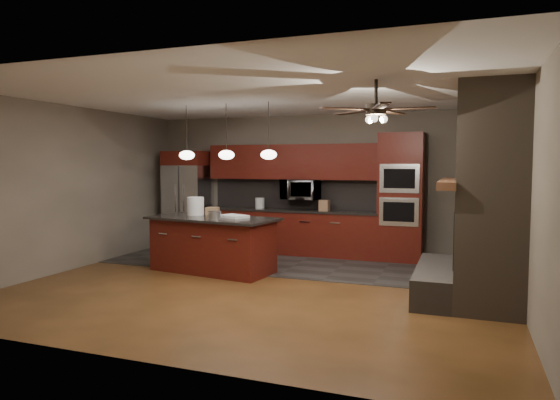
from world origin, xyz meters
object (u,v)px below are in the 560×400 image
at_px(paint_can, 215,215).
at_px(counter_bucket, 260,203).
at_px(oven_tower, 401,197).
at_px(kitchen_island, 213,244).
at_px(white_bucket, 196,206).
at_px(microwave, 301,189).
at_px(refrigerator, 188,200).
at_px(paint_tray, 234,216).
at_px(counter_box, 324,205).
at_px(cardboard_box, 212,211).

height_order(paint_can, counter_bucket, counter_bucket).
xyz_separation_m(oven_tower, counter_bucket, (-2.84, 0.01, -0.18)).
bearing_deg(kitchen_island, white_bucket, 162.88).
xyz_separation_m(microwave, refrigerator, (-2.51, -0.13, -0.26)).
bearing_deg(kitchen_island, oven_tower, 44.01).
height_order(paint_can, paint_tray, paint_can).
relative_size(paint_can, counter_box, 0.97).
distance_m(kitchen_island, paint_tray, 0.60).
distance_m(microwave, counter_box, 0.61).
xyz_separation_m(oven_tower, white_bucket, (-3.29, -1.83, -0.11)).
xyz_separation_m(white_bucket, counter_box, (1.83, 1.79, -0.07)).
bearing_deg(paint_tray, paint_can, -89.65).
height_order(kitchen_island, cardboard_box, cardboard_box).
xyz_separation_m(kitchen_island, paint_tray, (0.36, 0.07, 0.48)).
bearing_deg(cardboard_box, oven_tower, 19.57).
height_order(refrigerator, white_bucket, refrigerator).
height_order(kitchen_island, counter_bucket, counter_bucket).
xyz_separation_m(refrigerator, paint_tray, (2.00, -1.89, -0.10)).
xyz_separation_m(oven_tower, counter_box, (-1.46, -0.04, -0.19)).
height_order(paint_tray, counter_box, counter_box).
distance_m(paint_can, cardboard_box, 0.73).
distance_m(kitchen_island, cardboard_box, 0.65).
height_order(microwave, cardboard_box, microwave).
bearing_deg(counter_box, refrigerator, -174.71).
distance_m(microwave, cardboard_box, 2.07).
relative_size(paint_can, counter_bucket, 0.94).
distance_m(refrigerator, counter_bucket, 1.65).
bearing_deg(microwave, oven_tower, -1.66).
distance_m(white_bucket, counter_box, 2.56).
distance_m(white_bucket, cardboard_box, 0.31).
bearing_deg(paint_tray, microwave, 100.60).
bearing_deg(counter_bucket, paint_can, -85.35).
xyz_separation_m(refrigerator, kitchen_island, (1.64, -1.97, -0.57)).
height_order(refrigerator, counter_box, refrigerator).
height_order(oven_tower, paint_can, oven_tower).
height_order(oven_tower, paint_tray, oven_tower).
height_order(paint_tray, cardboard_box, cardboard_box).
relative_size(oven_tower, white_bucket, 7.55).
relative_size(oven_tower, paint_tray, 5.23).
bearing_deg(cardboard_box, kitchen_island, -71.99).
xyz_separation_m(refrigerator, cardboard_box, (1.46, -1.63, -0.05)).
distance_m(paint_tray, counter_bucket, 2.01).
distance_m(oven_tower, cardboard_box, 3.48).
bearing_deg(microwave, kitchen_island, -112.60).
distance_m(paint_tray, cardboard_box, 0.60).
bearing_deg(counter_box, white_bucket, -131.03).
xyz_separation_m(kitchen_island, paint_can, (0.20, -0.29, 0.52)).
bearing_deg(white_bucket, cardboard_box, 26.22).
xyz_separation_m(paint_can, counter_box, (1.19, 2.29, 0.02)).
bearing_deg(paint_tray, refrigerator, 161.33).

